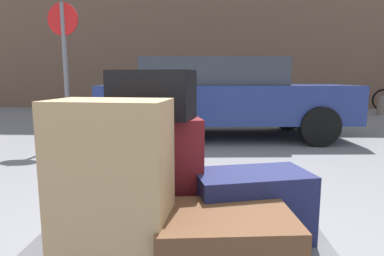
# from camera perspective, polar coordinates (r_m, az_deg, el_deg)

# --- Properties ---
(suitcase_maroon_rear_left) EXTENTS (0.48, 0.33, 0.57)m
(suitcase_maroon_rear_left) POSITION_cam_1_polar(r_m,az_deg,el_deg) (1.57, -6.76, -8.65)
(suitcase_maroon_rear_left) COLOR maroon
(suitcase_maroon_rear_left) RESTS_ON luggage_cart
(duffel_bag_navy_rear_right) EXTENTS (0.57, 0.40, 0.32)m
(duffel_bag_navy_rear_right) POSITION_cam_1_polar(r_m,az_deg,el_deg) (1.59, 10.38, -13.16)
(duffel_bag_navy_rear_right) COLOR #191E47
(duffel_bag_navy_rear_right) RESTS_ON luggage_cart
(suitcase_brown_front_left) EXTENTS (0.55, 0.42, 0.24)m
(suitcase_brown_front_left) POSITION_cam_1_polar(r_m,az_deg,el_deg) (1.34, 5.73, -19.39)
(suitcase_brown_front_left) COLOR #51331E
(suitcase_brown_front_left) RESTS_ON luggage_cart
(suitcase_tan_center) EXTENTS (0.44, 0.30, 0.67)m
(suitcase_tan_center) POSITION_cam_1_polar(r_m,az_deg,el_deg) (1.27, -13.74, -10.51)
(suitcase_tan_center) COLOR #9E7F56
(suitcase_tan_center) RESTS_ON luggage_cart
(duffel_bag_black_topmost_pile) EXTENTS (0.40, 0.26, 0.22)m
(duffel_bag_black_topmost_pile) POSITION_cam_1_polar(r_m,az_deg,el_deg) (1.50, -7.03, 5.82)
(duffel_bag_black_topmost_pile) COLOR black
(duffel_bag_black_topmost_pile) RESTS_ON suitcase_maroon_rear_left
(parked_car) EXTENTS (4.40, 2.12, 1.42)m
(parked_car) POSITION_cam_1_polar(r_m,az_deg,el_deg) (6.01, 5.17, 5.64)
(parked_car) COLOR navy
(parked_car) RESTS_ON ground_plane
(bollard_kerb_near) EXTENTS (0.26, 0.26, 0.55)m
(bollard_kerb_near) POSITION_cam_1_polar(r_m,az_deg,el_deg) (10.08, 15.82, 3.87)
(bollard_kerb_near) COLOR #72665B
(bollard_kerb_near) RESTS_ON ground_plane
(bollard_kerb_mid) EXTENTS (0.26, 0.26, 0.55)m
(bollard_kerb_mid) POSITION_cam_1_polar(r_m,az_deg,el_deg) (10.49, 23.29, 3.67)
(bollard_kerb_mid) COLOR #72665B
(bollard_kerb_mid) RESTS_ON ground_plane
(bollard_kerb_far) EXTENTS (0.26, 0.26, 0.55)m
(bollard_kerb_far) POSITION_cam_1_polar(r_m,az_deg,el_deg) (11.07, 30.24, 3.42)
(bollard_kerb_far) COLOR #72665B
(bollard_kerb_far) RESTS_ON ground_plane
(no_parking_sign) EXTENTS (0.50, 0.07, 2.23)m
(no_parking_sign) POSITION_cam_1_polar(r_m,az_deg,el_deg) (5.61, -21.30, 11.26)
(no_parking_sign) COLOR slate
(no_parking_sign) RESTS_ON ground_plane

